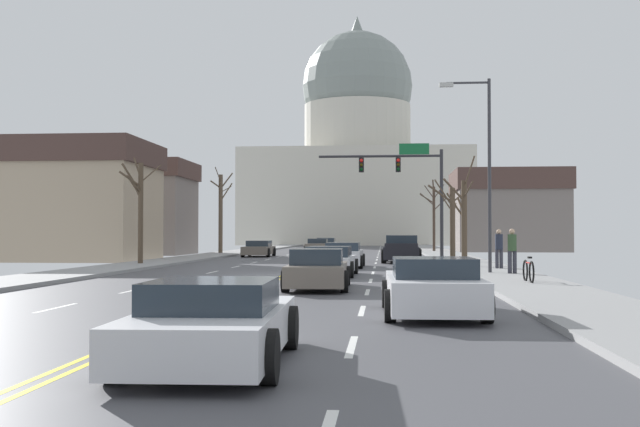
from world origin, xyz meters
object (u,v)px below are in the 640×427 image
Objects in this scene: sedan_near_04 at (432,288)px; pedestrian_00 at (512,248)px; signal_gantry at (407,177)px; sedan_oncoming_00 at (259,249)px; street_lamp_right at (483,158)px; sedan_near_01 at (343,255)px; sedan_near_02 at (330,262)px; sedan_oncoming_01 at (318,246)px; sedan_oncoming_02 at (326,244)px; bicycle_parked at (528,271)px; pedestrian_01 at (499,247)px; sedan_near_03 at (318,270)px; sedan_near_05 at (213,324)px; pickup_truck_near_00 at (402,250)px.

sedan_near_04 is 14.45m from pedestrian_00.
signal_gantry reaches higher than sedan_oncoming_00.
street_lamp_right is 10.06m from sedan_near_01.
sedan_oncoming_01 reaches higher than sedan_near_02.
bicycle_parked is at bearing -77.91° from sedan_oncoming_02.
sedan_oncoming_00 is 2.50× the size of pedestrian_01.
sedan_oncoming_02 is 2.42× the size of bicycle_parked.
pedestrian_00 is at bearing 86.30° from bicycle_parked.
pedestrian_01 is at bearing 57.08° from sedan_near_03.
sedan_oncoming_02 is 2.46× the size of pedestrian_01.
sedan_near_02 is at bearing -85.33° from sedan_oncoming_02.
sedan_near_05 is (-0.19, -27.68, -0.07)m from sedan_near_01.
street_lamp_right is at bearing -77.23° from sedan_oncoming_02.
sedan_oncoming_01 is 2.58× the size of bicycle_parked.
signal_gantry is 25.57m from sedan_near_03.
pickup_truck_near_00 is 34.66m from sedan_near_05.
sedan_near_02 is at bearing -73.81° from sedan_oncoming_00.
signal_gantry reaches higher than pedestrian_00.
pickup_truck_near_00 reaches higher than bicycle_parked.
pedestrian_01 is at bearing 71.99° from street_lamp_right.
street_lamp_right is 1.82× the size of sedan_oncoming_02.
sedan_near_01 is at bearing -84.14° from sedan_oncoming_02.
sedan_near_02 is at bearing -101.52° from signal_gantry.
sedan_oncoming_02 is (-3.52, 43.15, 0.01)m from sedan_near_02.
sedan_oncoming_01 reaches higher than bicycle_parked.
sedan_oncoming_02 is 2.46× the size of pedestrian_00.
pedestrian_00 reaches higher than pickup_truck_near_00.
pedestrian_01 reaches higher than pickup_truck_near_00.
street_lamp_right is at bearing -77.93° from pickup_truck_near_00.
sedan_oncoming_00 is 2.46× the size of bicycle_parked.
pedestrian_01 is (14.17, -19.70, 0.56)m from sedan_oncoming_00.
pedestrian_00 reaches higher than sedan_near_05.
pedestrian_01 is at bearing -75.31° from signal_gantry.
pedestrian_00 is at bearing -76.15° from sedan_oncoming_02.
signal_gantry is at bearing 89.19° from sedan_near_04.
sedan_oncoming_02 is (-7.17, 25.25, -4.72)m from signal_gantry.
sedan_near_04 reaches higher than sedan_near_05.
sedan_near_05 is at bearing -86.86° from sedan_oncoming_02.
sedan_near_04 is 18.55m from pedestrian_01.
sedan_near_02 is at bearing 102.81° from sedan_near_04.
pickup_truck_near_00 is 1.35× the size of sedan_near_05.
sedan_oncoming_00 is (-7.03, 16.28, -0.05)m from sedan_near_01.
sedan_near_04 is 2.67× the size of pedestrian_00.
sedan_near_05 is at bearing -95.37° from pickup_truck_near_00.
bicycle_parked is at bearing -62.10° from sedan_near_01.
sedan_near_05 is (-3.24, -6.18, -0.05)m from sedan_near_04.
pedestrian_00 reaches higher than pedestrian_01.
sedan_near_05 is 1.01× the size of sedan_oncoming_02.
sedan_oncoming_02 is at bearing 95.86° from sedan_near_01.
sedan_near_02 is 0.99× the size of sedan_near_04.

